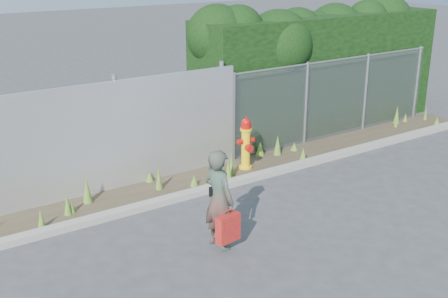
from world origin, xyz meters
name	(u,v)px	position (x,y,z in m)	size (l,w,h in m)	color
ground	(282,220)	(0.00, 0.00, 0.00)	(80.00, 80.00, 0.00)	#3C3B3E
curb	(225,184)	(0.00, 1.80, 0.06)	(16.00, 0.22, 0.12)	gray
weed_strip	(167,183)	(-1.00, 2.42, 0.12)	(16.00, 1.20, 0.54)	#3E3323
corrugated_fence	(42,150)	(-3.25, 3.01, 1.10)	(8.50, 0.21, 2.30)	#B7BABF
chainlink_fence	(337,97)	(4.25, 3.00, 1.03)	(6.50, 0.07, 2.05)	gray
hedge	(316,55)	(4.43, 4.04, 1.94)	(7.49, 2.03, 3.44)	black
fire_hydrant	(246,144)	(0.96, 2.40, 0.58)	(0.40, 0.36, 1.19)	yellow
woman	(219,199)	(-1.44, -0.14, 0.83)	(0.60, 0.40, 1.66)	#106950
red_tote_bag	(228,228)	(-1.44, -0.40, 0.43)	(0.41, 0.15, 0.54)	#A20925
black_shoulder_bag	(216,191)	(-1.43, -0.03, 0.93)	(0.21, 0.09, 0.16)	black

